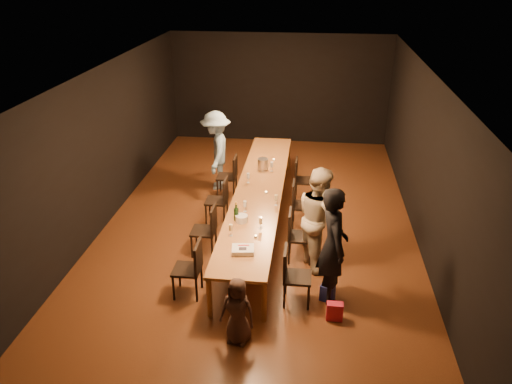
# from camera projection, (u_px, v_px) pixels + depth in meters

# --- Properties ---
(ground) EXTENTS (10.00, 10.00, 0.00)m
(ground) POSITION_uv_depth(u_px,v_px,m) (259.00, 223.00, 9.93)
(ground) COLOR #411D10
(ground) RESTS_ON ground
(room_shell) EXTENTS (6.04, 10.04, 3.02)m
(room_shell) POSITION_uv_depth(u_px,v_px,m) (259.00, 123.00, 9.04)
(room_shell) COLOR black
(room_shell) RESTS_ON ground
(table) EXTENTS (0.90, 6.00, 0.75)m
(table) POSITION_uv_depth(u_px,v_px,m) (259.00, 192.00, 9.63)
(table) COLOR brown
(table) RESTS_ON ground
(chair_right_0) EXTENTS (0.42, 0.42, 0.93)m
(chair_right_0) POSITION_uv_depth(u_px,v_px,m) (297.00, 276.00, 7.49)
(chair_right_0) COLOR black
(chair_right_0) RESTS_ON ground
(chair_right_1) EXTENTS (0.42, 0.42, 0.93)m
(chair_right_1) POSITION_uv_depth(u_px,v_px,m) (300.00, 236.00, 8.56)
(chair_right_1) COLOR black
(chair_right_1) RESTS_ON ground
(chair_right_2) EXTENTS (0.42, 0.42, 0.93)m
(chair_right_2) POSITION_uv_depth(u_px,v_px,m) (303.00, 205.00, 9.64)
(chair_right_2) COLOR black
(chair_right_2) RESTS_ON ground
(chair_right_3) EXTENTS (0.42, 0.42, 0.93)m
(chair_right_3) POSITION_uv_depth(u_px,v_px,m) (305.00, 180.00, 10.72)
(chair_right_3) COLOR black
(chair_right_3) RESTS_ON ground
(chair_left_0) EXTENTS (0.42, 0.42, 0.93)m
(chair_left_0) POSITION_uv_depth(u_px,v_px,m) (187.00, 269.00, 7.67)
(chair_left_0) COLOR black
(chair_left_0) RESTS_ON ground
(chair_left_1) EXTENTS (0.42, 0.42, 0.93)m
(chair_left_1) POSITION_uv_depth(u_px,v_px,m) (203.00, 230.00, 8.74)
(chair_left_1) COLOR black
(chair_left_1) RESTS_ON ground
(chair_left_2) EXTENTS (0.42, 0.42, 0.93)m
(chair_left_2) POSITION_uv_depth(u_px,v_px,m) (216.00, 200.00, 9.82)
(chair_left_2) COLOR black
(chair_left_2) RESTS_ON ground
(chair_left_3) EXTENTS (0.42, 0.42, 0.93)m
(chair_left_3) POSITION_uv_depth(u_px,v_px,m) (227.00, 176.00, 10.90)
(chair_left_3) COLOR black
(chair_left_3) RESTS_ON ground
(woman_birthday) EXTENTS (0.59, 0.76, 1.87)m
(woman_birthday) POSITION_uv_depth(u_px,v_px,m) (333.00, 245.00, 7.40)
(woman_birthday) COLOR black
(woman_birthday) RESTS_ON ground
(woman_tan) EXTENTS (0.96, 1.06, 1.78)m
(woman_tan) POSITION_uv_depth(u_px,v_px,m) (319.00, 218.00, 8.27)
(woman_tan) COLOR beige
(woman_tan) RESTS_ON ground
(man_blue) EXTENTS (0.81, 1.23, 1.78)m
(man_blue) POSITION_uv_depth(u_px,v_px,m) (216.00, 151.00, 11.12)
(man_blue) COLOR #82A8CA
(man_blue) RESTS_ON ground
(child) EXTENTS (0.54, 0.41, 1.00)m
(child) POSITION_uv_depth(u_px,v_px,m) (238.00, 311.00, 6.70)
(child) COLOR #412C24
(child) RESTS_ON ground
(gift_bag_red) EXTENTS (0.24, 0.13, 0.28)m
(gift_bag_red) POSITION_uv_depth(u_px,v_px,m) (335.00, 311.00, 7.25)
(gift_bag_red) COLOR red
(gift_bag_red) RESTS_ON ground
(gift_bag_blue) EXTENTS (0.25, 0.21, 0.27)m
(gift_bag_blue) POSITION_uv_depth(u_px,v_px,m) (327.00, 293.00, 7.66)
(gift_bag_blue) COLOR navy
(gift_bag_blue) RESTS_ON ground
(birthday_cake) EXTENTS (0.37, 0.31, 0.08)m
(birthday_cake) POSITION_uv_depth(u_px,v_px,m) (243.00, 250.00, 7.55)
(birthday_cake) COLOR white
(birthday_cake) RESTS_ON table
(plate_stack) EXTENTS (0.25, 0.25, 0.12)m
(plate_stack) POSITION_uv_depth(u_px,v_px,m) (242.00, 219.00, 8.41)
(plate_stack) COLOR white
(plate_stack) RESTS_ON table
(champagne_bottle) EXTENTS (0.10, 0.10, 0.34)m
(champagne_bottle) POSITION_uv_depth(u_px,v_px,m) (236.00, 211.00, 8.41)
(champagne_bottle) COLOR black
(champagne_bottle) RESTS_ON table
(ice_bucket) EXTENTS (0.22, 0.22, 0.24)m
(ice_bucket) POSITION_uv_depth(u_px,v_px,m) (263.00, 164.00, 10.45)
(ice_bucket) COLOR #B1B0B5
(ice_bucket) RESTS_ON table
(wineglass_0) EXTENTS (0.06, 0.06, 0.21)m
(wineglass_0) POSITION_uv_depth(u_px,v_px,m) (231.00, 230.00, 7.97)
(wineglass_0) COLOR beige
(wineglass_0) RESTS_ON table
(wineglass_1) EXTENTS (0.06, 0.06, 0.21)m
(wineglass_1) POSITION_uv_depth(u_px,v_px,m) (261.00, 223.00, 8.18)
(wineglass_1) COLOR beige
(wineglass_1) RESTS_ON table
(wineglass_2) EXTENTS (0.06, 0.06, 0.21)m
(wineglass_2) POSITION_uv_depth(u_px,v_px,m) (245.00, 206.00, 8.73)
(wineglass_2) COLOR silver
(wineglass_2) RESTS_ON table
(wineglass_3) EXTENTS (0.06, 0.06, 0.21)m
(wineglass_3) POSITION_uv_depth(u_px,v_px,m) (276.00, 200.00, 8.95)
(wineglass_3) COLOR beige
(wineglass_3) RESTS_ON table
(wineglass_4) EXTENTS (0.06, 0.06, 0.21)m
(wineglass_4) POSITION_uv_depth(u_px,v_px,m) (248.00, 178.00, 9.85)
(wineglass_4) COLOR silver
(wineglass_4) RESTS_ON table
(wineglass_5) EXTENTS (0.06, 0.06, 0.21)m
(wineglass_5) POSITION_uv_depth(u_px,v_px,m) (272.00, 167.00, 10.38)
(wineglass_5) COLOR silver
(wineglass_5) RESTS_ON table
(tealight_near) EXTENTS (0.05, 0.05, 0.03)m
(tealight_near) POSITION_uv_depth(u_px,v_px,m) (256.00, 236.00, 7.96)
(tealight_near) COLOR #B2B7B2
(tealight_near) RESTS_ON table
(tealight_mid) EXTENTS (0.05, 0.05, 0.03)m
(tealight_mid) POSITION_uv_depth(u_px,v_px,m) (266.00, 192.00, 9.45)
(tealight_mid) COLOR #B2B7B2
(tealight_mid) RESTS_ON table
(tealight_far) EXTENTS (0.05, 0.05, 0.03)m
(tealight_far) POSITION_uv_depth(u_px,v_px,m) (274.00, 160.00, 10.96)
(tealight_far) COLOR #B2B7B2
(tealight_far) RESTS_ON table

